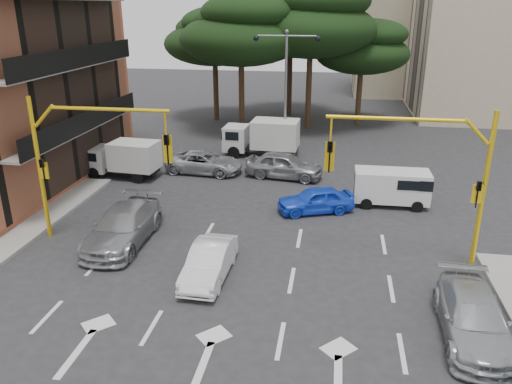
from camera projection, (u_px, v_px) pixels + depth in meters
ground at (237, 276)px, 18.30m from camera, size 120.00×120.00×0.00m
median_strip at (284, 154)px, 33.06m from camera, size 1.40×6.00×0.15m
apartment_beige_far at (432, 14)px, 54.07m from camera, size 16.20×12.15×16.70m
pine_left_near at (242, 30)px, 36.50m from camera, size 9.15×9.15×10.23m
pine_center at (312, 19)px, 37.36m from camera, size 9.98×9.98×11.16m
pine_left_far at (215, 36)px, 40.89m from camera, size 8.32×8.32×9.30m
pine_right at (363, 47)px, 39.34m from camera, size 7.49×7.49×8.37m
pine_back at (291, 26)px, 42.52m from camera, size 9.15×9.15×10.23m
signal_mast_right at (434, 168)px, 17.76m from camera, size 5.79×0.37×6.00m
signal_mast_left at (78, 151)px, 19.80m from camera, size 5.79×0.37×6.00m
street_lamp_center at (286, 71)px, 31.18m from camera, size 4.16×0.36×7.77m
car_white_hatch at (209, 262)px, 18.00m from camera, size 1.40×3.79×1.24m
car_blue_compact at (316, 200)px, 23.74m from camera, size 3.91×2.62×1.24m
car_silver_wagon at (123, 226)px, 20.62m from camera, size 2.11×5.13×1.48m
car_silver_cross_a at (204, 162)px, 29.35m from camera, size 4.64×2.42×1.25m
car_silver_cross_b at (284, 165)px, 28.45m from camera, size 4.59×2.38×1.49m
car_silver_parked at (473, 318)px, 14.72m from camera, size 2.01×4.62×1.32m
van_white at (391, 188)px, 24.51m from camera, size 3.60×1.65×1.79m
box_truck_a at (123, 159)px, 28.47m from camera, size 4.44×2.17×2.12m
box_truck_b at (262, 138)px, 32.42m from camera, size 4.99×2.26×2.42m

